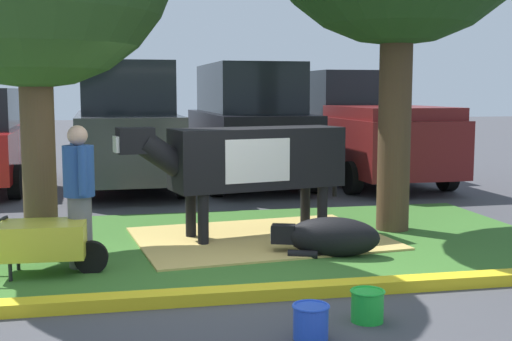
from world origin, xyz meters
TOP-DOWN VIEW (x-y plane):
  - ground_plane at (0.00, 0.00)m, footprint 80.00×80.00m
  - grass_island at (0.31, 1.67)m, footprint 8.37×4.47m
  - curb_yellow at (0.31, -0.72)m, footprint 9.57×0.24m
  - hay_bedding at (0.71, 1.75)m, footprint 3.47×2.77m
  - cow_holstein at (0.60, 1.93)m, footprint 3.09×1.18m
  - calf_lying at (1.34, 0.72)m, footprint 1.33×0.83m
  - person_handler at (-1.54, 0.77)m, footprint 0.34×0.52m
  - wheelbarrow at (-1.90, 0.54)m, footprint 1.61×0.64m
  - bucket_blue at (0.36, -1.81)m, footprint 0.31×0.31m
  - bucket_green at (0.95, -1.52)m, footprint 0.30×0.30m
  - suv_dark_grey at (-0.94, 6.94)m, footprint 2.23×4.66m
  - suv_black at (1.58, 7.09)m, footprint 2.23×4.66m
  - pickup_truck_black at (4.20, 7.18)m, footprint 2.35×5.46m

SIDE VIEW (x-z plane):
  - ground_plane at x=0.00m, z-range 0.00..0.00m
  - grass_island at x=0.31m, z-range 0.00..0.02m
  - hay_bedding at x=0.71m, z-range 0.01..0.04m
  - curb_yellow at x=0.31m, z-range 0.00..0.12m
  - bucket_green at x=0.95m, z-range 0.01..0.29m
  - bucket_blue at x=0.36m, z-range 0.01..0.29m
  - calf_lying at x=1.34m, z-range 0.00..0.48m
  - wheelbarrow at x=-1.90m, z-range 0.07..0.70m
  - person_handler at x=-1.54m, z-range 0.06..1.66m
  - cow_holstein at x=0.60m, z-range 0.31..1.83m
  - pickup_truck_black at x=4.20m, z-range -0.10..2.32m
  - suv_dark_grey at x=-0.94m, z-range 0.01..2.53m
  - suv_black at x=1.58m, z-range 0.01..2.53m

